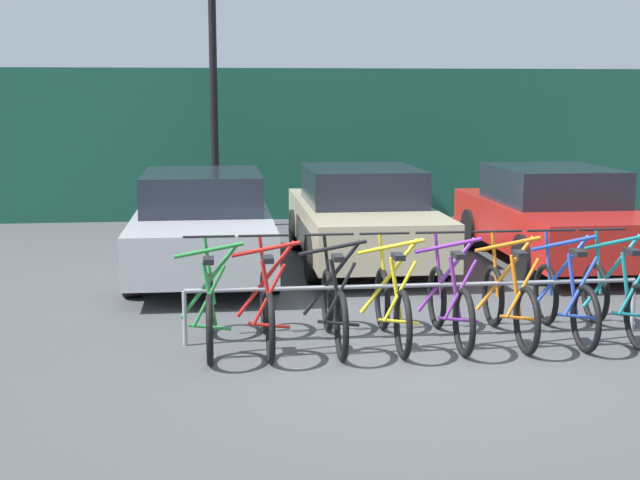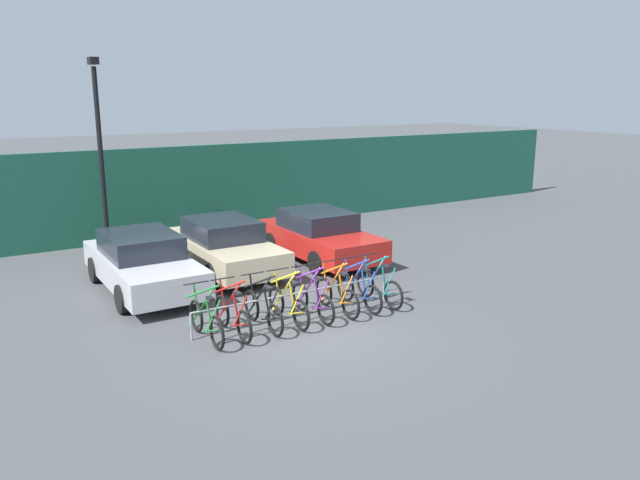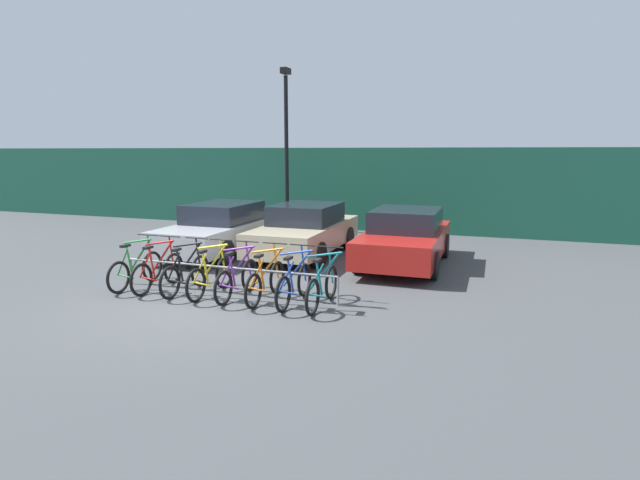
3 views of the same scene
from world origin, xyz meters
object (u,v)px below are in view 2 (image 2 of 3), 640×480
object	(u,v)px
bicycle_green	(206,322)
bicycle_purple	(313,300)
bicycle_black	(263,310)
bicycle_teal	(379,287)
bicycle_red	(233,316)
bicycle_blue	(359,291)
lamp_post	(100,146)
car_silver	(143,262)
bicycle_orange	(337,296)
bicycle_yellow	(288,305)
car_red	(319,236)
car_beige	(224,246)
bike_rack	(296,296)

from	to	relation	value
bicycle_green	bicycle_purple	bearing A→B (deg)	-3.31
bicycle_black	bicycle_teal	size ratio (longest dim) A/B	1.00
bicycle_green	bicycle_red	size ratio (longest dim) A/B	1.00
bicycle_red	bicycle_blue	size ratio (longest dim) A/B	1.00
bicycle_purple	lamp_post	size ratio (longest dim) A/B	0.31
bicycle_blue	bicycle_teal	world-z (taller)	same
bicycle_green	car_silver	size ratio (longest dim) A/B	0.38
bicycle_orange	lamp_post	distance (m)	8.94
bicycle_yellow	bicycle_teal	world-z (taller)	same
bicycle_yellow	lamp_post	size ratio (longest dim) A/B	0.31
bicycle_teal	car_red	distance (m)	4.03
car_silver	lamp_post	xyz separation A→B (m)	(0.17, 4.24, 2.46)
bicycle_red	car_beige	size ratio (longest dim) A/B	0.39
bicycle_red	lamp_post	size ratio (longest dim) A/B	0.31
bicycle_orange	bicycle_blue	distance (m)	0.58
car_red	car_beige	bearing A→B (deg)	174.10
car_silver	car_red	world-z (taller)	same
bicycle_red	bicycle_teal	xyz separation A→B (m)	(3.58, 0.00, 0.00)
bicycle_red	car_red	xyz separation A→B (m)	(4.41, 3.93, 0.31)
car_beige	car_red	xyz separation A→B (m)	(2.78, -0.29, -0.00)
bike_rack	bicycle_black	bearing A→B (deg)	-170.10
bike_rack	bicycle_red	xyz separation A→B (m)	(-1.51, -0.15, -0.12)
bicycle_blue	car_beige	bearing A→B (deg)	104.41
car_beige	bicycle_purple	bearing A→B (deg)	-87.34
car_beige	car_red	distance (m)	2.79
bicycle_yellow	bicycle_teal	bearing A→B (deg)	-1.64
bike_rack	bicycle_blue	size ratio (longest dim) A/B	2.73
bicycle_green	bicycle_red	bearing A→B (deg)	-3.31
bicycle_black	car_silver	xyz separation A→B (m)	(-1.33, 3.73, 0.31)
bicycle_purple	car_red	xyz separation A→B (m)	(2.58, 3.93, 0.31)
bicycle_blue	car_beige	distance (m)	4.46
bicycle_red	car_beige	xyz separation A→B (m)	(1.63, 4.22, 0.31)
car_beige	lamp_post	xyz separation A→B (m)	(-2.13, 3.75, 2.46)
bicycle_orange	car_red	size ratio (longest dim) A/B	0.39
bicycle_blue	car_silver	distance (m)	5.26
bike_rack	car_red	bearing A→B (deg)	52.58
bike_rack	bicycle_orange	bearing A→B (deg)	-9.11
bicycle_green	bicycle_orange	bearing A→B (deg)	-3.31
bicycle_purple	car_silver	world-z (taller)	car_silver
bicycle_red	bicycle_purple	size ratio (longest dim) A/B	1.00
bicycle_blue	car_red	world-z (taller)	car_red
bike_rack	car_beige	distance (m)	4.08
bicycle_orange	car_beige	distance (m)	4.31
bicycle_orange	car_red	world-z (taller)	car_red
bicycle_black	bike_rack	bearing A→B (deg)	7.40
bicycle_orange	lamp_post	size ratio (longest dim) A/B	0.31
bicycle_yellow	car_silver	xyz separation A→B (m)	(-1.91, 3.73, 0.31)
bike_rack	bicycle_red	distance (m)	1.52
bike_rack	bicycle_purple	xyz separation A→B (m)	(0.31, -0.15, -0.12)
bicycle_blue	car_silver	size ratio (longest dim) A/B	0.38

